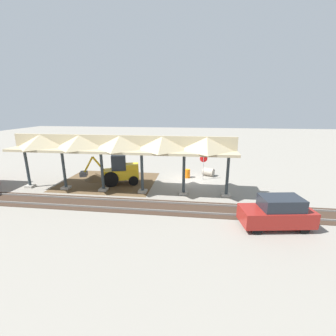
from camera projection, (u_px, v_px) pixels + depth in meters
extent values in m
plane|color=gray|center=(191.00, 180.00, 22.57)|extent=(120.00, 120.00, 0.00)
cube|color=brown|center=(109.00, 182.00, 22.17)|extent=(9.04, 7.00, 0.01)
cube|color=#9E998E|center=(226.00, 195.00, 18.51)|extent=(0.70, 0.70, 0.20)
cylinder|color=#2D383D|center=(227.00, 175.00, 18.06)|extent=(0.24, 0.24, 3.60)
cube|color=#9E998E|center=(183.00, 193.00, 18.93)|extent=(0.70, 0.70, 0.20)
cylinder|color=#2D383D|center=(184.00, 174.00, 18.49)|extent=(0.24, 0.24, 3.60)
cube|color=#9E998E|center=(143.00, 191.00, 19.35)|extent=(0.70, 0.70, 0.20)
cylinder|color=#2D383D|center=(142.00, 172.00, 18.91)|extent=(0.24, 0.24, 3.60)
cube|color=#9E998E|center=(104.00, 189.00, 19.78)|extent=(0.70, 0.70, 0.20)
cylinder|color=#2D383D|center=(102.00, 171.00, 19.33)|extent=(0.24, 0.24, 3.60)
cube|color=#9E998E|center=(66.00, 188.00, 20.20)|extent=(0.70, 0.70, 0.20)
cylinder|color=#2D383D|center=(64.00, 170.00, 19.75)|extent=(0.24, 0.24, 3.60)
cube|color=#9E998E|center=(30.00, 186.00, 20.62)|extent=(0.70, 0.70, 0.20)
cylinder|color=#2D383D|center=(27.00, 168.00, 20.17)|extent=(0.24, 0.24, 3.60)
cube|color=tan|center=(121.00, 150.00, 18.62)|extent=(18.80, 3.20, 0.20)
cube|color=tan|center=(120.00, 142.00, 18.45)|extent=(18.80, 0.20, 1.10)
pyramid|color=tan|center=(207.00, 144.00, 17.61)|extent=(3.17, 3.20, 1.10)
pyramid|color=tan|center=(162.00, 143.00, 18.03)|extent=(3.17, 3.20, 1.10)
pyramid|color=tan|center=(120.00, 142.00, 18.45)|extent=(3.17, 3.20, 1.10)
pyramid|color=tan|center=(80.00, 141.00, 18.87)|extent=(3.17, 3.20, 1.10)
pyramid|color=tan|center=(41.00, 140.00, 19.29)|extent=(3.17, 3.20, 1.10)
cube|color=slate|center=(189.00, 204.00, 16.90)|extent=(60.00, 0.08, 0.15)
cube|color=slate|center=(188.00, 212.00, 15.52)|extent=(60.00, 0.08, 0.15)
cube|color=#38281E|center=(189.00, 209.00, 16.22)|extent=(60.00, 2.58, 0.03)
cylinder|color=gray|center=(203.00, 168.00, 22.49)|extent=(0.06, 0.06, 2.38)
cylinder|color=red|center=(204.00, 158.00, 22.22)|extent=(0.75, 0.19, 0.76)
cube|color=yellow|center=(122.00, 174.00, 21.32)|extent=(3.44, 2.16, 0.90)
cube|color=#1E262D|center=(119.00, 162.00, 20.99)|extent=(1.58, 1.49, 1.40)
cube|color=yellow|center=(132.00, 166.00, 21.30)|extent=(1.42, 1.38, 0.50)
cylinder|color=black|center=(112.00, 175.00, 21.92)|extent=(1.43, 0.69, 1.40)
cylinder|color=black|center=(111.00, 179.00, 20.56)|extent=(1.43, 0.69, 1.40)
cylinder|color=black|center=(133.00, 177.00, 22.25)|extent=(0.95, 0.54, 0.90)
cylinder|color=black|center=(134.00, 181.00, 21.01)|extent=(0.95, 0.54, 0.90)
cylinder|color=yellow|center=(98.00, 164.00, 20.70)|extent=(1.07, 0.48, 1.41)
cylinder|color=yellow|center=(88.00, 165.00, 20.59)|extent=(1.05, 0.45, 1.66)
cube|color=#47474C|center=(84.00, 174.00, 20.73)|extent=(0.80, 0.94, 0.40)
cone|color=brown|center=(96.00, 180.00, 22.77)|extent=(4.33, 4.33, 1.43)
cylinder|color=#9E9384|center=(208.00, 172.00, 23.96)|extent=(1.39, 1.25, 0.84)
cylinder|color=black|center=(203.00, 171.00, 24.26)|extent=(0.25, 0.50, 0.54)
cube|color=maroon|center=(276.00, 216.00, 13.53)|extent=(4.42, 2.36, 0.95)
cube|color=#1E232B|center=(281.00, 203.00, 13.32)|extent=(2.56, 1.88, 0.73)
cylinder|color=black|center=(257.00, 230.00, 12.91)|extent=(0.62, 0.29, 0.60)
cylinder|color=black|center=(248.00, 217.00, 14.33)|extent=(0.62, 0.29, 0.60)
cylinder|color=black|center=(305.00, 229.00, 12.98)|extent=(0.62, 0.29, 0.60)
cylinder|color=black|center=(291.00, 217.00, 14.40)|extent=(0.62, 0.29, 0.60)
cylinder|color=orange|center=(187.00, 174.00, 23.27)|extent=(0.56, 0.56, 0.90)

